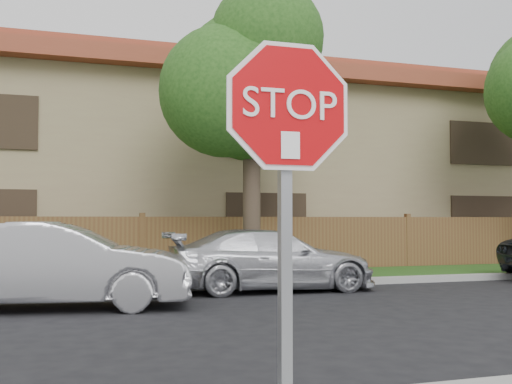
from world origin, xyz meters
name	(u,v)px	position (x,y,z in m)	size (l,w,h in m)	color
far_curb	(160,288)	(0.00, 8.15, 0.07)	(70.00, 0.30, 0.15)	gray
grass_strip	(150,281)	(0.00, 9.80, 0.06)	(70.00, 3.00, 0.12)	#1E4714
fence	(142,247)	(0.00, 11.40, 0.80)	(70.00, 0.12, 1.60)	brown
apartment_building	(124,163)	(0.00, 17.00, 3.53)	(35.20, 9.20, 7.20)	#96835D
tree_mid	(254,86)	(2.52, 9.57, 4.87)	(4.80, 3.90, 7.35)	#382B21
stop_sign	(288,164)	(-0.75, -1.48, 1.83)	(1.01, 0.13, 2.55)	gray
sedan_left	(58,265)	(-2.04, 6.21, 0.74)	(1.57, 4.51, 1.49)	#B6B6BB
sedan_right	(271,260)	(2.28, 7.58, 0.66)	(1.84, 4.53, 1.31)	silver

